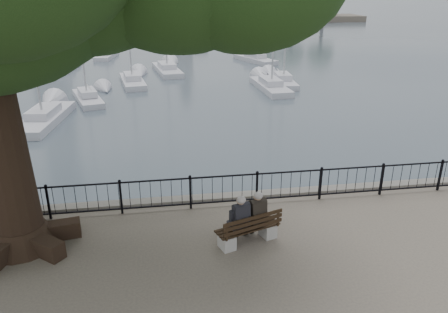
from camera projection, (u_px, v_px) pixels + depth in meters
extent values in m
cube|color=#62605D|center=(222.00, 212.00, 13.79)|extent=(200.00, 0.40, 1.20)
plane|color=#364451|center=(161.00, 15.00, 105.76)|extent=(260.00, 260.00, 0.00)
cube|color=black|center=(224.00, 176.00, 12.78)|extent=(22.00, 0.04, 0.04)
cube|color=black|center=(224.00, 201.00, 13.09)|extent=(22.00, 0.04, 0.04)
cube|color=#989794|center=(227.00, 242.00, 10.98)|extent=(0.45, 0.51, 0.38)
cube|color=#989794|center=(268.00, 230.00, 11.51)|extent=(0.45, 0.51, 0.38)
cube|color=black|center=(248.00, 228.00, 11.16)|extent=(1.76, 1.00, 0.04)
cube|color=black|center=(253.00, 223.00, 10.85)|extent=(1.61, 0.59, 0.38)
cube|color=black|center=(239.00, 226.00, 11.01)|extent=(0.41, 0.38, 0.23)
cube|color=black|center=(241.00, 215.00, 10.80)|extent=(0.47, 0.35, 0.57)
sphere|color=tan|center=(241.00, 201.00, 10.68)|extent=(0.22, 0.22, 0.22)
ellipsoid|color=#A69E9F|center=(241.00, 200.00, 10.65)|extent=(0.23, 0.23, 0.19)
cube|color=black|center=(234.00, 232.00, 11.36)|extent=(0.42, 0.49, 0.42)
cube|color=black|center=(256.00, 221.00, 11.23)|extent=(0.41, 0.38, 0.23)
cube|color=black|center=(258.00, 211.00, 11.01)|extent=(0.47, 0.35, 0.57)
sphere|color=tan|center=(258.00, 196.00, 10.89)|extent=(0.22, 0.22, 0.22)
ellipsoid|color=#A69E9F|center=(258.00, 196.00, 10.86)|extent=(0.23, 0.23, 0.19)
cube|color=black|center=(250.00, 228.00, 11.57)|extent=(0.42, 0.49, 0.42)
cone|color=black|center=(21.00, 234.00, 11.13)|extent=(1.90, 1.90, 0.56)
cube|color=#62605D|center=(45.00, 30.00, 65.35)|extent=(10.03, 10.03, 1.40)
cube|color=#62605D|center=(184.00, 37.00, 57.18)|extent=(5.65, 5.65, 1.40)
cube|color=#989794|center=(183.00, 18.00, 56.29)|extent=(2.07, 2.45, 3.77)
cube|color=#62605D|center=(183.00, 2.00, 55.54)|extent=(2.45, 2.82, 0.30)
cube|color=silver|center=(45.00, 121.00, 24.27)|extent=(2.45, 6.28, 0.68)
cube|color=silver|center=(44.00, 112.00, 24.08)|extent=(1.55, 2.63, 0.51)
cylinder|color=#BCBBBF|center=(27.00, 17.00, 21.89)|extent=(0.14, 0.14, 10.54)
cube|color=silver|center=(133.00, 83.00, 33.51)|extent=(2.30, 5.66, 0.61)
cube|color=silver|center=(132.00, 76.00, 33.33)|extent=(1.43, 2.38, 0.46)
cylinder|color=#BCBBBF|center=(126.00, 7.00, 31.17)|extent=(0.12, 0.12, 10.53)
cube|color=silver|center=(270.00, 88.00, 31.80)|extent=(1.92, 5.86, 0.64)
cube|color=silver|center=(271.00, 81.00, 31.61)|extent=(1.31, 2.42, 0.48)
cylinder|color=#BCBBBF|center=(275.00, 9.00, 29.47)|extent=(0.13, 0.13, 10.38)
cube|color=silver|center=(282.00, 82.00, 33.63)|extent=(1.77, 5.23, 0.57)
cube|color=silver|center=(283.00, 76.00, 33.45)|extent=(1.19, 2.16, 0.43)
cylinder|color=#BCBBBF|center=(286.00, 23.00, 31.73)|extent=(0.11, 0.11, 8.24)
cube|color=silver|center=(6.00, 78.00, 35.37)|extent=(3.38, 6.31, 0.68)
cube|color=silver|center=(5.00, 71.00, 35.18)|extent=(1.90, 2.73, 0.51)
cube|color=silver|center=(167.00, 71.00, 37.81)|extent=(2.60, 6.30, 0.68)
cube|color=silver|center=(167.00, 66.00, 37.63)|extent=(1.61, 2.65, 0.51)
cube|color=silver|center=(255.00, 61.00, 43.06)|extent=(3.55, 5.91, 0.64)
cube|color=silver|center=(255.00, 55.00, 42.87)|extent=(1.93, 2.59, 0.48)
cylinder|color=#BCBBBF|center=(257.00, 0.00, 40.66)|extent=(0.13, 0.13, 10.77)
cube|color=silver|center=(107.00, 57.00, 45.25)|extent=(2.16, 5.31, 0.57)
cube|color=silver|center=(106.00, 52.00, 45.07)|extent=(1.34, 2.23, 0.43)
cube|color=silver|center=(88.00, 100.00, 28.62)|extent=(2.66, 5.04, 0.54)
cube|color=silver|center=(87.00, 92.00, 28.43)|extent=(1.51, 2.18, 0.40)
cylinder|color=#BCBBBF|center=(79.00, 26.00, 26.63)|extent=(0.11, 0.11, 8.78)
cube|color=silver|center=(67.00, 69.00, 38.89)|extent=(1.78, 4.89, 0.53)
cube|color=silver|center=(66.00, 63.00, 38.71)|extent=(1.16, 2.03, 0.40)
cylinder|color=#BCBBBF|center=(59.00, 15.00, 36.94)|extent=(0.11, 0.11, 8.65)
cube|color=#565049|center=(288.00, 19.00, 88.02)|extent=(30.00, 8.00, 1.20)
cylinder|color=black|center=(266.00, 6.00, 84.54)|extent=(0.70, 0.70, 4.00)
cylinder|color=black|center=(293.00, 6.00, 87.23)|extent=(0.70, 0.70, 4.00)
cylinder|color=black|center=(324.00, 6.00, 87.17)|extent=(0.70, 0.70, 4.00)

